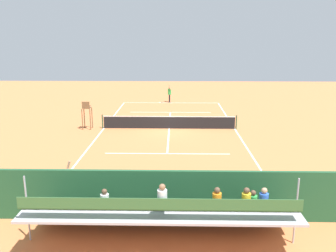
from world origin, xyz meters
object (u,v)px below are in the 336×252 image
object	(u,v)px
tennis_net	(169,122)
line_judge	(69,184)
courtside_bench	(236,198)
tennis_ball_near	(169,103)
bleacher_stand	(166,214)
umpire_chair	(87,112)
equipment_bag	(183,208)
tennis_racket	(160,102)
tennis_player	(169,93)

from	to	relation	value
tennis_net	line_judge	size ratio (longest dim) A/B	5.35
tennis_net	courtside_bench	bearing A→B (deg)	102.34
tennis_ball_near	bleacher_stand	bearing A→B (deg)	90.77
umpire_chair	courtside_bench	size ratio (longest dim) A/B	1.19
bleacher_stand	tennis_ball_near	size ratio (longest dim) A/B	137.27
tennis_net	equipment_bag	size ratio (longest dim) A/B	11.44
umpire_chair	equipment_bag	distance (m)	14.91
courtside_bench	tennis_ball_near	bearing A→B (deg)	-82.59
tennis_ball_near	line_judge	world-z (taller)	line_judge
bleacher_stand	tennis_racket	distance (m)	26.57
umpire_chair	tennis_player	xyz separation A→B (m)	(-6.03, -11.58, -0.30)
tennis_player	tennis_ball_near	bearing A→B (deg)	89.26
bleacher_stand	umpire_chair	size ratio (longest dim) A/B	4.23
courtside_bench	umpire_chair	bearing A→B (deg)	-54.98
courtside_bench	equipment_bag	world-z (taller)	courtside_bench
bleacher_stand	tennis_player	world-z (taller)	bleacher_stand
courtside_bench	tennis_ball_near	xyz separation A→B (m)	(3.09, -23.75, -0.53)
courtside_bench	line_judge	distance (m)	6.76
tennis_ball_near	line_judge	size ratio (longest dim) A/B	0.03
tennis_net	bleacher_stand	size ratio (longest dim) A/B	1.14
equipment_bag	tennis_racket	world-z (taller)	equipment_bag
tennis_player	tennis_ball_near	xyz separation A→B (m)	(0.01, 0.82, -0.98)
umpire_chair	courtside_bench	distance (m)	15.88
tennis_net	tennis_ball_near	distance (m)	10.49
tennis_net	bleacher_stand	distance (m)	15.34
courtside_bench	tennis_player	distance (m)	24.76
bleacher_stand	umpire_chair	distance (m)	16.35
tennis_net	tennis_ball_near	xyz separation A→B (m)	(0.18, -10.48, -0.47)
equipment_bag	tennis_net	bearing A→B (deg)	-86.64
tennis_net	bleacher_stand	bearing A→B (deg)	90.60
bleacher_stand	equipment_bag	size ratio (longest dim) A/B	10.07
courtside_bench	tennis_player	world-z (taller)	tennis_player
umpire_chair	tennis_player	world-z (taller)	umpire_chair
courtside_bench	tennis_player	size ratio (longest dim) A/B	0.93
equipment_bag	tennis_racket	distance (m)	24.67
tennis_net	line_judge	xyz separation A→B (m)	(3.83, 13.04, 0.51)
umpire_chair	line_judge	world-z (taller)	umpire_chair
bleacher_stand	tennis_player	distance (m)	26.63
bleacher_stand	tennis_racket	bearing A→B (deg)	-87.07
tennis_player	tennis_ball_near	world-z (taller)	tennis_player
equipment_bag	tennis_player	distance (m)	24.73
equipment_bag	tennis_player	xyz separation A→B (m)	(0.96, -24.70, 0.84)
tennis_player	umpire_chair	bearing A→B (deg)	62.50
bleacher_stand	courtside_bench	world-z (taller)	bleacher_stand
line_judge	tennis_net	bearing A→B (deg)	-106.38
courtside_bench	line_judge	size ratio (longest dim) A/B	0.93
courtside_bench	tennis_racket	bearing A→B (deg)	-80.48
umpire_chair	line_judge	size ratio (longest dim) A/B	1.11
line_judge	tennis_player	bearing A→B (deg)	-98.55
tennis_ball_near	courtside_bench	bearing A→B (deg)	97.41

